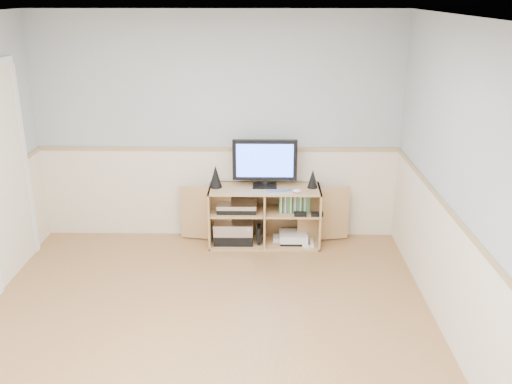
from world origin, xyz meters
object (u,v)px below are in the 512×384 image
(keyboard, at_px, (279,192))
(monitor, at_px, (265,162))
(game_consoles, at_px, (292,238))
(media_cabinet, at_px, (264,213))

(keyboard, bearing_deg, monitor, 117.75)
(monitor, distance_m, keyboard, 0.37)
(monitor, xyz_separation_m, keyboard, (0.16, -0.19, -0.28))
(keyboard, relative_size, game_consoles, 0.61)
(media_cabinet, relative_size, monitor, 2.72)
(game_consoles, bearing_deg, monitor, 168.98)
(monitor, relative_size, keyboard, 2.53)
(keyboard, distance_m, game_consoles, 0.62)
(media_cabinet, bearing_deg, monitor, -90.00)
(media_cabinet, height_order, game_consoles, media_cabinet)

